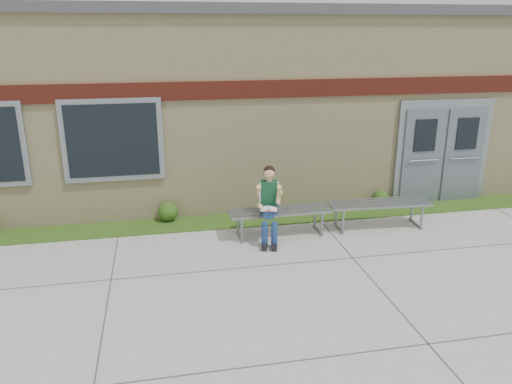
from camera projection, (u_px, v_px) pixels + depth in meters
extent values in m
plane|color=#9E9E99|center=(305.00, 277.00, 7.87)|extent=(80.00, 80.00, 0.00)
cube|color=#244913|center=(269.00, 218.00, 10.29)|extent=(16.00, 0.80, 0.02)
cube|color=beige|center=(241.00, 99.00, 12.84)|extent=(16.00, 6.00, 4.00)
cube|color=#3F3F42|center=(240.00, 13.00, 12.19)|extent=(16.20, 6.20, 0.20)
cube|color=maroon|center=(266.00, 89.00, 9.83)|extent=(16.00, 0.06, 0.35)
cube|color=slate|center=(113.00, 140.00, 9.55)|extent=(1.90, 0.08, 1.60)
cube|color=black|center=(113.00, 141.00, 9.51)|extent=(1.70, 0.04, 1.40)
cube|color=slate|center=(442.00, 152.00, 11.02)|extent=(2.20, 0.08, 2.30)
cube|color=#555E67|center=(422.00, 158.00, 10.91)|extent=(0.92, 0.06, 2.10)
cube|color=#555E67|center=(463.00, 155.00, 11.09)|extent=(0.92, 0.06, 2.10)
cube|color=slate|center=(280.00, 211.00, 9.35)|extent=(1.93, 0.56, 0.04)
cube|color=slate|center=(240.00, 227.00, 9.29)|extent=(0.05, 0.53, 0.44)
cube|color=slate|center=(319.00, 221.00, 9.57)|extent=(0.05, 0.53, 0.44)
cube|color=slate|center=(379.00, 203.00, 9.71)|extent=(2.01, 0.65, 0.04)
cube|color=slate|center=(340.00, 219.00, 9.65)|extent=(0.08, 0.55, 0.45)
cube|color=slate|center=(416.00, 213.00, 9.95)|extent=(0.08, 0.55, 0.45)
cube|color=navy|center=(269.00, 208.00, 9.23)|extent=(0.37, 0.30, 0.15)
cube|color=#103B1B|center=(269.00, 193.00, 9.12)|extent=(0.35, 0.26, 0.44)
sphere|color=#E3AD7D|center=(269.00, 173.00, 8.99)|extent=(0.24, 0.24, 0.20)
sphere|color=black|center=(269.00, 171.00, 9.00)|extent=(0.26, 0.26, 0.21)
cylinder|color=navy|center=(264.00, 212.00, 8.99)|extent=(0.24, 0.43, 0.14)
cylinder|color=navy|center=(274.00, 212.00, 8.98)|extent=(0.24, 0.43, 0.14)
cylinder|color=navy|center=(265.00, 235.00, 8.88)|extent=(0.12, 0.12, 0.48)
cylinder|color=navy|center=(274.00, 235.00, 8.87)|extent=(0.12, 0.12, 0.48)
cube|color=black|center=(264.00, 246.00, 8.87)|extent=(0.15, 0.27, 0.10)
cube|color=black|center=(274.00, 246.00, 8.87)|extent=(0.15, 0.27, 0.10)
cylinder|color=#E3AD7D|center=(259.00, 191.00, 9.05)|extent=(0.14, 0.23, 0.26)
cylinder|color=#E3AD7D|center=(279.00, 191.00, 9.04)|extent=(0.14, 0.23, 0.26)
cube|color=white|center=(269.00, 209.00, 8.84)|extent=(0.34, 0.28, 0.01)
cube|color=#CC4C51|center=(269.00, 209.00, 8.85)|extent=(0.34, 0.29, 0.01)
sphere|color=#76CD36|center=(281.00, 193.00, 8.90)|extent=(0.08, 0.08, 0.08)
sphere|color=#244913|center=(168.00, 211.00, 10.08)|extent=(0.40, 0.40, 0.40)
sphere|color=#244913|center=(381.00, 198.00, 10.95)|extent=(0.34, 0.34, 0.34)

